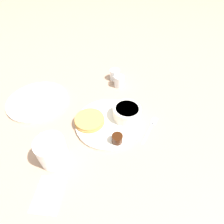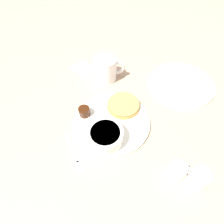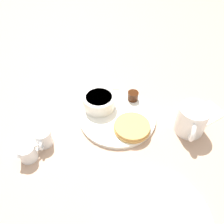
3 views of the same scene
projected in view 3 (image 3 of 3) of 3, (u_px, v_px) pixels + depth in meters
ground_plane at (118, 118)px, 0.72m from camera, size 4.00×4.00×0.00m
plate at (118, 117)px, 0.71m from camera, size 0.25×0.25×0.01m
pancake_stack at (132, 127)px, 0.66m from camera, size 0.11×0.11×0.02m
bowl at (99, 101)px, 0.72m from camera, size 0.11×0.11×0.05m
syrup_cup at (133, 96)px, 0.75m from camera, size 0.04×0.04×0.03m
butter_ramekin at (98, 99)px, 0.74m from camera, size 0.05×0.05×0.04m
coffee_mug at (191, 120)px, 0.65m from camera, size 0.10×0.11×0.09m
creamer_pitcher_near at (43, 138)px, 0.63m from camera, size 0.05×0.06×0.05m
creamer_pitcher_far at (28, 154)px, 0.59m from camera, size 0.07×0.05×0.05m
fork at (96, 90)px, 0.81m from camera, size 0.13×0.07×0.00m
napkin at (208, 113)px, 0.73m from camera, size 0.10×0.08×0.00m
far_plate at (156, 219)px, 0.49m from camera, size 0.25×0.25×0.01m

